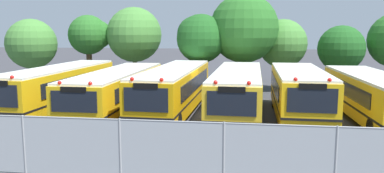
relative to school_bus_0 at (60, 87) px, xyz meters
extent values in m
plane|color=#38383D|center=(8.65, 0.04, -1.43)|extent=(160.00, 160.00, 0.00)
cube|color=yellow|center=(0.00, 0.03, -0.02)|extent=(2.65, 10.92, 2.13)
cube|color=white|center=(0.00, 0.03, 1.10)|extent=(2.60, 10.70, 0.12)
cube|color=black|center=(1.20, 0.29, 0.32)|extent=(0.27, 8.46, 0.77)
cube|color=black|center=(-1.19, 0.36, 0.32)|extent=(0.27, 8.46, 0.77)
cube|color=black|center=(0.00, 0.03, -0.45)|extent=(2.68, 11.02, 0.10)
sphere|color=red|center=(0.50, -5.27, 1.20)|extent=(0.18, 0.18, 0.18)
cylinder|color=black|center=(0.92, -4.03, -0.93)|extent=(0.31, 1.01, 1.00)
cylinder|color=black|center=(-1.15, -3.97, -0.93)|extent=(0.31, 1.01, 1.00)
cylinder|color=black|center=(1.14, 3.62, -0.93)|extent=(0.31, 1.01, 1.00)
cylinder|color=black|center=(-0.93, 3.68, -0.93)|extent=(0.31, 1.01, 1.00)
cube|color=yellow|center=(3.57, 0.07, -0.11)|extent=(2.56, 11.37, 1.95)
cube|color=white|center=(3.57, 0.07, 0.92)|extent=(2.50, 11.14, 0.12)
cube|color=black|center=(3.56, -5.69, -0.90)|extent=(2.60, 0.16, 0.36)
cube|color=black|center=(3.56, -5.64, 0.24)|extent=(2.09, 0.06, 0.93)
cube|color=black|center=(4.86, 0.37, 0.20)|extent=(0.05, 8.87, 0.70)
cube|color=black|center=(2.27, 0.37, 0.20)|extent=(0.05, 8.87, 0.70)
cube|color=black|center=(3.57, 0.07, -0.50)|extent=(2.58, 11.48, 0.10)
sphere|color=red|center=(4.26, -5.47, 1.02)|extent=(0.18, 0.18, 0.18)
sphere|color=red|center=(2.86, -5.47, 1.02)|extent=(0.18, 0.18, 0.18)
cube|color=black|center=(3.56, -5.65, 0.76)|extent=(1.15, 0.08, 0.24)
cylinder|color=black|center=(4.70, -4.22, -0.93)|extent=(0.28, 1.00, 1.00)
cylinder|color=black|center=(2.43, -4.22, -0.93)|extent=(0.28, 1.00, 1.00)
cylinder|color=black|center=(4.70, 3.95, -0.93)|extent=(0.28, 1.00, 1.00)
cylinder|color=black|center=(2.44, 3.95, -0.93)|extent=(0.28, 1.00, 1.00)
cube|color=#EAA80C|center=(6.89, 0.24, -0.01)|extent=(2.68, 11.54, 2.15)
cube|color=white|center=(6.89, 0.24, 1.13)|extent=(2.62, 11.31, 0.12)
cube|color=black|center=(6.72, -5.57, -0.90)|extent=(2.41, 0.23, 0.36)
cube|color=black|center=(6.72, -5.52, 0.38)|extent=(1.93, 0.11, 1.03)
cube|color=black|center=(8.09, 0.51, 0.33)|extent=(0.29, 8.95, 0.77)
cube|color=black|center=(5.70, 0.57, 0.33)|extent=(0.29, 8.95, 0.77)
cube|color=black|center=(6.89, 0.24, -0.44)|extent=(2.70, 11.65, 0.10)
sphere|color=red|center=(7.38, -5.36, 1.23)|extent=(0.18, 0.18, 0.18)
sphere|color=red|center=(6.08, -5.33, 1.23)|extent=(0.18, 0.18, 0.18)
cube|color=black|center=(6.72, -5.53, 0.97)|extent=(1.06, 0.11, 0.24)
cylinder|color=black|center=(7.80, -4.13, -0.93)|extent=(0.31, 1.01, 1.00)
cylinder|color=black|center=(5.73, -4.07, -0.93)|extent=(0.31, 1.01, 1.00)
cylinder|color=black|center=(8.03, 4.15, -0.93)|extent=(0.31, 1.01, 1.00)
cylinder|color=black|center=(5.96, 4.20, -0.93)|extent=(0.31, 1.01, 1.00)
cube|color=yellow|center=(10.47, -0.09, -0.03)|extent=(2.72, 11.25, 2.11)
cube|color=white|center=(10.47, -0.09, 1.08)|extent=(2.66, 11.02, 0.12)
cube|color=black|center=(10.33, -5.76, -0.90)|extent=(2.51, 0.22, 0.36)
cube|color=black|center=(10.34, -5.71, 0.35)|extent=(2.01, 0.11, 1.01)
cube|color=black|center=(11.72, 0.18, 0.31)|extent=(0.24, 8.73, 0.76)
cube|color=black|center=(9.23, 0.24, 0.31)|extent=(0.24, 8.73, 0.76)
cube|color=black|center=(10.47, -0.09, -0.45)|extent=(2.74, 11.36, 0.10)
sphere|color=red|center=(11.01, -5.55, 1.18)|extent=(0.18, 0.18, 0.18)
sphere|color=red|center=(9.66, -5.52, 1.18)|extent=(0.18, 0.18, 0.18)
cube|color=black|center=(10.34, -5.72, 0.92)|extent=(1.11, 0.11, 0.24)
cylinder|color=black|center=(11.46, -4.31, -0.93)|extent=(0.30, 1.01, 1.00)
cylinder|color=black|center=(9.28, -4.26, -0.93)|extent=(0.30, 1.01, 1.00)
cylinder|color=black|center=(11.64, 3.68, -0.93)|extent=(0.30, 1.01, 1.00)
cylinder|color=black|center=(9.47, 3.73, -0.93)|extent=(0.30, 1.01, 1.00)
cube|color=yellow|center=(13.72, -0.12, 0.00)|extent=(2.66, 9.33, 2.17)
cube|color=white|center=(13.72, -0.12, 1.15)|extent=(2.61, 9.14, 0.12)
cube|color=black|center=(13.64, -4.83, -0.90)|extent=(2.54, 0.21, 0.36)
cube|color=black|center=(13.64, -4.78, 0.39)|extent=(2.04, 0.10, 1.04)
cube|color=black|center=(14.99, 0.15, 0.35)|extent=(0.17, 7.24, 0.78)
cube|color=black|center=(12.46, 0.20, 0.35)|extent=(0.17, 7.24, 0.78)
cube|color=black|center=(13.72, -0.12, -0.43)|extent=(2.69, 9.42, 0.10)
sphere|color=red|center=(14.32, -4.63, 1.25)|extent=(0.18, 0.18, 0.18)
sphere|color=red|center=(12.95, -4.60, 1.25)|extent=(0.18, 0.18, 0.18)
cube|color=black|center=(13.64, -4.79, 0.99)|extent=(1.12, 0.10, 0.24)
cylinder|color=black|center=(14.77, -3.38, -0.93)|extent=(0.30, 1.00, 1.00)
cylinder|color=black|center=(12.56, -3.34, -0.93)|extent=(0.30, 1.00, 1.00)
cylinder|color=black|center=(14.88, 2.70, -0.93)|extent=(0.30, 1.00, 1.00)
cylinder|color=black|center=(12.67, 2.74, -0.93)|extent=(0.30, 1.00, 1.00)
cube|color=yellow|center=(17.42, -0.14, -0.09)|extent=(2.77, 10.42, 1.99)
cube|color=white|center=(17.42, -0.14, 0.96)|extent=(2.71, 10.21, 0.12)
cube|color=black|center=(16.12, 0.13, 0.23)|extent=(0.22, 8.09, 0.72)
cube|color=black|center=(17.42, -0.14, -0.49)|extent=(2.79, 10.53, 0.10)
cylinder|color=black|center=(16.38, -3.95, -0.93)|extent=(0.30, 1.01, 1.00)
cylinder|color=black|center=(18.46, 3.27, -0.93)|extent=(0.30, 1.01, 1.00)
cylinder|color=black|center=(16.21, 3.21, -0.93)|extent=(0.30, 1.01, 1.00)
cylinder|color=#4C3823|center=(-6.24, 7.73, -0.36)|extent=(0.39, 0.39, 2.16)
sphere|color=#478438|center=(-6.24, 7.73, 2.22)|extent=(4.00, 4.00, 4.00)
sphere|color=#478438|center=(-6.44, 7.40, 2.21)|extent=(3.16, 3.16, 3.16)
cylinder|color=#4C3823|center=(-1.98, 9.08, 0.15)|extent=(0.46, 0.46, 3.16)
sphere|color=#286623|center=(-1.98, 9.08, 2.94)|extent=(3.24, 3.24, 3.24)
sphere|color=#286623|center=(-1.27, 9.29, 2.96)|extent=(2.35, 2.35, 2.35)
cylinder|color=#4C3823|center=(1.72, 9.68, -0.09)|extent=(0.35, 0.35, 2.70)
sphere|color=#478438|center=(1.72, 9.68, 2.95)|extent=(4.50, 4.50, 4.50)
sphere|color=#478438|center=(2.39, 9.62, 3.24)|extent=(2.72, 2.72, 2.72)
cylinder|color=#4C3823|center=(7.54, 7.35, -0.05)|extent=(0.47, 0.47, 2.76)
sphere|color=#1E561E|center=(7.54, 7.35, 2.69)|extent=(3.63, 3.63, 3.63)
sphere|color=#1E561E|center=(7.10, 7.38, 3.01)|extent=(2.71, 2.71, 2.71)
cylinder|color=#4C3823|center=(10.68, 8.25, 0.03)|extent=(0.32, 0.32, 2.94)
sphere|color=#286623|center=(10.68, 8.25, 3.44)|extent=(5.17, 5.17, 5.17)
sphere|color=#286623|center=(10.65, 8.38, 3.21)|extent=(3.05, 3.05, 3.05)
cylinder|color=#4C3823|center=(13.69, 9.69, -0.29)|extent=(0.33, 0.33, 2.28)
sphere|color=#478438|center=(13.69, 9.69, 2.27)|extent=(3.80, 3.80, 3.80)
sphere|color=#478438|center=(13.83, 9.85, 2.03)|extent=(2.28, 2.28, 2.28)
cylinder|color=#4C3823|center=(17.90, 8.86, -0.39)|extent=(0.42, 0.42, 2.10)
sphere|color=#1E561E|center=(17.90, 8.86, 1.96)|extent=(3.45, 3.45, 3.45)
sphere|color=#1E561E|center=(18.13, 8.93, 1.88)|extent=(2.00, 2.00, 2.00)
cylinder|color=#9EA0A3|center=(3.70, -9.68, -0.45)|extent=(0.07, 0.07, 1.98)
cylinder|color=#9EA0A3|center=(6.98, -9.68, -0.45)|extent=(0.07, 0.07, 1.98)
cylinder|color=#9EA0A3|center=(10.27, -9.68, -0.45)|extent=(0.07, 0.07, 1.98)
cylinder|color=#9EA0A3|center=(13.55, -9.68, -0.45)|extent=(0.07, 0.07, 1.98)
cube|color=#ADB2B7|center=(8.63, -9.68, -0.45)|extent=(22.96, 0.02, 1.94)
cylinder|color=#9EA0A3|center=(8.63, -9.68, 0.51)|extent=(22.96, 0.04, 0.04)
cone|color=#EA5914|center=(9.27, -8.56, -1.09)|extent=(0.53, 0.53, 0.69)
camera|label=1|loc=(10.88, -20.87, 3.26)|focal=35.59mm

